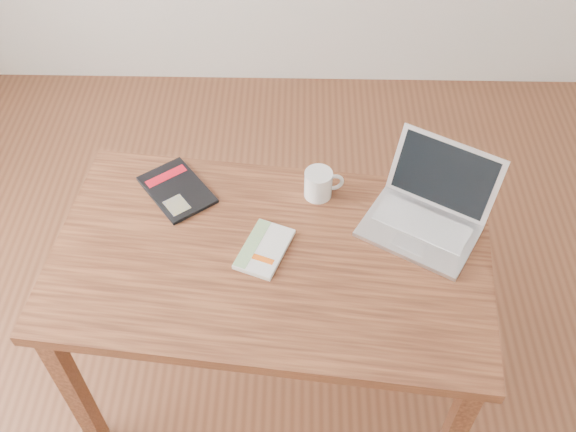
{
  "coord_description": "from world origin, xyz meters",
  "views": [
    {
      "loc": [
        0.08,
        -1.0,
        2.22
      ],
      "look_at": [
        0.05,
        0.2,
        0.85
      ],
      "focal_mm": 40.0,
      "sensor_mm": 36.0,
      "label": 1
    }
  ],
  "objects_px": {
    "white_guidebook": "(264,249)",
    "black_guidebook": "(177,190)",
    "laptop": "(428,211)",
    "coffee_mug": "(319,183)",
    "desk": "(271,272)"
  },
  "relations": [
    {
      "from": "white_guidebook",
      "to": "black_guidebook",
      "type": "xyz_separation_m",
      "value": [
        -0.29,
        0.23,
        -0.0
      ]
    },
    {
      "from": "black_guidebook",
      "to": "laptop",
      "type": "distance_m",
      "value": 0.78
    },
    {
      "from": "white_guidebook",
      "to": "laptop",
      "type": "height_order",
      "value": "laptop"
    },
    {
      "from": "white_guidebook",
      "to": "black_guidebook",
      "type": "height_order",
      "value": "white_guidebook"
    },
    {
      "from": "desk",
      "to": "white_guidebook",
      "type": "relative_size",
      "value": 6.04
    },
    {
      "from": "black_guidebook",
      "to": "laptop",
      "type": "bearing_deg",
      "value": -45.53
    },
    {
      "from": "desk",
      "to": "white_guidebook",
      "type": "height_order",
      "value": "white_guidebook"
    },
    {
      "from": "desk",
      "to": "coffee_mug",
      "type": "height_order",
      "value": "coffee_mug"
    },
    {
      "from": "black_guidebook",
      "to": "laptop",
      "type": "xyz_separation_m",
      "value": [
        0.77,
        -0.11,
        0.04
      ]
    },
    {
      "from": "desk",
      "to": "coffee_mug",
      "type": "bearing_deg",
      "value": 65.65
    },
    {
      "from": "white_guidebook",
      "to": "black_guidebook",
      "type": "distance_m",
      "value": 0.37
    },
    {
      "from": "white_guidebook",
      "to": "laptop",
      "type": "relative_size",
      "value": 0.51
    },
    {
      "from": "laptop",
      "to": "coffee_mug",
      "type": "height_order",
      "value": "laptop"
    },
    {
      "from": "white_guidebook",
      "to": "black_guidebook",
      "type": "relative_size",
      "value": 0.77
    },
    {
      "from": "laptop",
      "to": "desk",
      "type": "bearing_deg",
      "value": -133.36
    }
  ]
}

